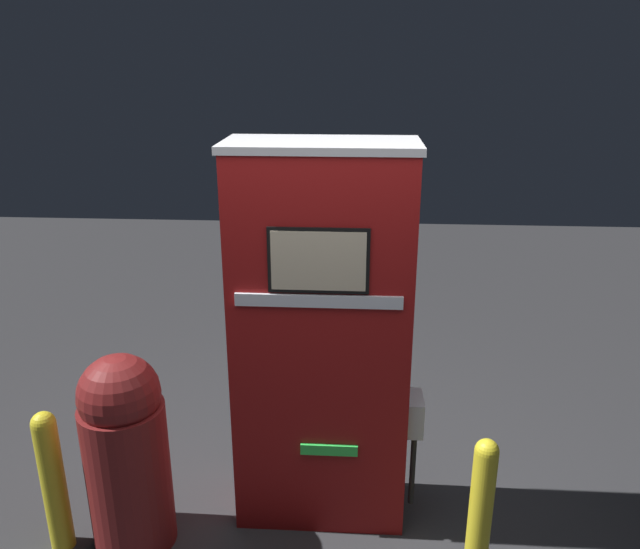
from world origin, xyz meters
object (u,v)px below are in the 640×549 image
object	(u,v)px
gas_pump	(322,342)
safety_bollard_far	(53,478)
safety_bollard	(481,510)
trash_bin	(126,451)

from	to	relation	value
gas_pump	safety_bollard_far	xyz separation A→B (m)	(-1.43, -0.43, -0.65)
gas_pump	safety_bollard	bearing A→B (deg)	-32.99
trash_bin	safety_bollard_far	bearing A→B (deg)	-169.13
safety_bollard	safety_bollard_far	xyz separation A→B (m)	(-2.26, 0.11, -0.00)
safety_bollard	trash_bin	world-z (taller)	trash_bin
gas_pump	trash_bin	size ratio (longest dim) A/B	1.91
gas_pump	trash_bin	xyz separation A→B (m)	(-1.04, -0.35, -0.52)
gas_pump	trash_bin	bearing A→B (deg)	-161.26
safety_bollard	gas_pump	bearing A→B (deg)	147.01
gas_pump	safety_bollard_far	size ratio (longest dim) A/B	2.56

